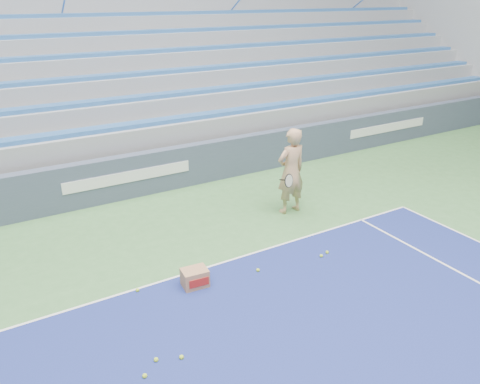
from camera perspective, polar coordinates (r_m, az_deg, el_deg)
name	(u,v)px	position (r m, az deg, el deg)	size (l,w,h in m)	color
sponsor_barrier	(127,177)	(12.00, -13.56, 1.84)	(30.00, 0.32, 1.10)	#3D485D
bleachers	(67,72)	(16.98, -20.32, 13.52)	(31.00, 9.15, 7.30)	gray
tennis_player	(291,171)	(10.76, 6.23, 2.53)	(0.98, 0.87, 2.03)	tan
ball_box	(195,278)	(8.36, -5.52, -10.38)	(0.47, 0.38, 0.33)	#A67450
tennis_ball_0	(145,376)	(6.85, -11.54, -21.11)	(0.07, 0.07, 0.07)	#BBE52E
tennis_ball_1	(321,256)	(9.35, 9.88, -7.69)	(0.07, 0.07, 0.07)	#BBE52E
tennis_ball_2	(327,252)	(9.49, 10.58, -7.24)	(0.07, 0.07, 0.07)	#BBE52E
tennis_ball_3	(258,270)	(8.78, 2.21, -9.50)	(0.07, 0.07, 0.07)	#BBE52E
tennis_ball_4	(182,357)	(7.03, -7.14, -19.35)	(0.07, 0.07, 0.07)	#BBE52E
tennis_ball_5	(189,285)	(8.43, -6.28, -11.17)	(0.07, 0.07, 0.07)	#BBE52E
tennis_ball_6	(156,360)	(7.04, -10.19, -19.48)	(0.07, 0.07, 0.07)	#BBE52E
tennis_ball_7	(137,290)	(8.44, -12.39, -11.60)	(0.07, 0.07, 0.07)	#BBE52E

